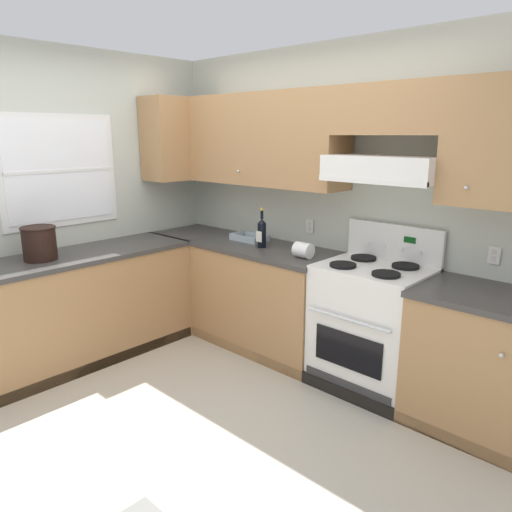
{
  "coord_description": "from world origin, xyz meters",
  "views": [
    {
      "loc": [
        2.41,
        -1.74,
        1.85
      ],
      "look_at": [
        0.11,
        0.7,
        1.0
      ],
      "focal_mm": 33.93,
      "sensor_mm": 36.0,
      "label": 1
    }
  ],
  "objects_px": {
    "wine_bottle": "(262,232)",
    "paper_towel_roll": "(303,250)",
    "bowl": "(250,238)",
    "stove": "(371,326)",
    "bucket": "(39,243)"
  },
  "relations": [
    {
      "from": "bowl",
      "to": "paper_towel_roll",
      "type": "relative_size",
      "value": 2.25
    },
    {
      "from": "bowl",
      "to": "paper_towel_roll",
      "type": "bearing_deg",
      "value": -12.71
    },
    {
      "from": "wine_bottle",
      "to": "bucket",
      "type": "xyz_separation_m",
      "value": [
        -0.96,
        -1.47,
        0.0
      ]
    },
    {
      "from": "stove",
      "to": "wine_bottle",
      "type": "relative_size",
      "value": 3.53
    },
    {
      "from": "bowl",
      "to": "paper_towel_roll",
      "type": "height_order",
      "value": "paper_towel_roll"
    },
    {
      "from": "bucket",
      "to": "paper_towel_roll",
      "type": "height_order",
      "value": "bucket"
    },
    {
      "from": "paper_towel_roll",
      "to": "bowl",
      "type": "bearing_deg",
      "value": 167.29
    },
    {
      "from": "stove",
      "to": "bowl",
      "type": "height_order",
      "value": "stove"
    },
    {
      "from": "wine_bottle",
      "to": "stove",
      "type": "bearing_deg",
      "value": 2.4
    },
    {
      "from": "bowl",
      "to": "stove",
      "type": "bearing_deg",
      "value": -3.78
    },
    {
      "from": "stove",
      "to": "bucket",
      "type": "distance_m",
      "value": 2.57
    },
    {
      "from": "wine_bottle",
      "to": "paper_towel_roll",
      "type": "height_order",
      "value": "wine_bottle"
    },
    {
      "from": "paper_towel_roll",
      "to": "wine_bottle",
      "type": "bearing_deg",
      "value": 175.61
    },
    {
      "from": "stove",
      "to": "bowl",
      "type": "distance_m",
      "value": 1.4
    },
    {
      "from": "wine_bottle",
      "to": "bowl",
      "type": "relative_size",
      "value": 1.06
    }
  ]
}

